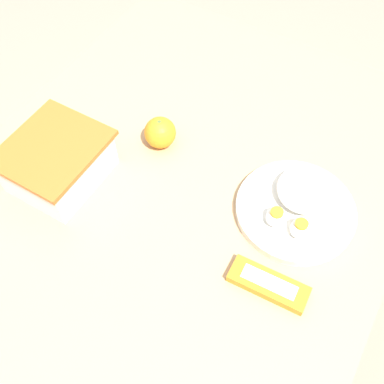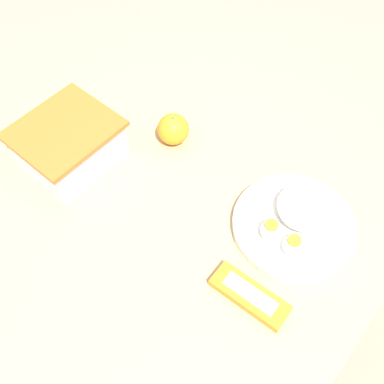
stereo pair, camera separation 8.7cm
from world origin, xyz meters
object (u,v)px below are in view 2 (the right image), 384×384
Objects in this scene: food_container at (69,146)px; orange_fruit at (173,129)px; rice_plate at (297,221)px; candy_bar at (250,295)px.

orange_fruit is at bearing -35.58° from food_container.
food_container is 0.48m from rice_plate.
orange_fruit reaches higher than candy_bar.
rice_plate is 0.18m from candy_bar.
candy_bar is (-0.17, -0.02, -0.01)m from rice_plate.
food_container reaches higher than rice_plate.
food_container is 0.84× the size of rice_plate.
orange_fruit is 0.47× the size of candy_bar.
orange_fruit is at bearing 88.15° from rice_plate.
food_container is 2.85× the size of orange_fruit.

